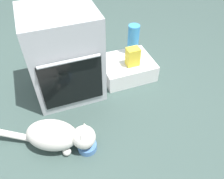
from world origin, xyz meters
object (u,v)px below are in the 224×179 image
at_px(cat, 58,135).
at_px(water_bottle, 133,39).
at_px(pantry_cabinet, 127,68).
at_px(snack_bag, 133,57).
at_px(food_bowl, 87,146).
at_px(oven, 64,55).

relative_size(cat, water_bottle, 2.46).
bearing_deg(cat, pantry_cabinet, 64.46).
relative_size(cat, snack_bag, 4.10).
bearing_deg(cat, water_bottle, 65.89).
height_order(pantry_cabinet, food_bowl, pantry_cabinet).
distance_m(cat, snack_bag, 0.99).
xyz_separation_m(oven, pantry_cabinet, (0.59, 0.01, -0.31)).
relative_size(oven, pantry_cabinet, 1.56).
relative_size(oven, water_bottle, 2.64).
distance_m(oven, cat, 0.68).
xyz_separation_m(pantry_cabinet, cat, (-0.80, -0.60, 0.05)).
height_order(pantry_cabinet, cat, cat).
bearing_deg(cat, food_bowl, 0.00).
bearing_deg(oven, snack_bag, -5.16).
distance_m(food_bowl, snack_bag, 0.93).
distance_m(cat, water_bottle, 1.18).
xyz_separation_m(food_bowl, cat, (-0.19, 0.10, 0.10)).
xyz_separation_m(oven, cat, (-0.21, -0.59, -0.26)).
relative_size(pantry_cabinet, snack_bag, 2.81).
xyz_separation_m(pantry_cabinet, food_bowl, (-0.61, -0.70, -0.05)).
relative_size(oven, snack_bag, 4.39).
distance_m(oven, water_bottle, 0.72).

